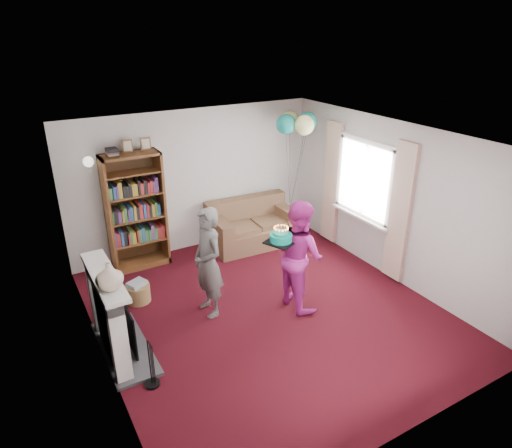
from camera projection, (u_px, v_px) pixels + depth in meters
ground at (268, 311)px, 6.55m from camera, size 5.00×5.00×0.00m
wall_back at (194, 180)px, 8.03m from camera, size 4.50×0.02×2.50m
wall_left at (93, 276)px, 5.01m from camera, size 0.02×5.00×2.50m
wall_right at (393, 202)px, 7.07m from camera, size 0.02×5.00×2.50m
ceiling at (270, 139)px, 5.53m from camera, size 4.50×5.00×0.01m
fireplace at (113, 318)px, 5.54m from camera, size 0.55×1.80×1.12m
window_bay at (363, 194)px, 7.54m from camera, size 0.14×2.02×2.20m
wall_sconce at (88, 162)px, 6.86m from camera, size 0.16×0.23×0.16m
bookcase at (135, 212)px, 7.46m from camera, size 0.92×0.42×2.16m
sofa at (252, 227)px, 8.46m from camera, size 1.58×0.84×0.84m
wicker_basket at (138, 292)px, 6.73m from camera, size 0.36×0.36×0.33m
person_striped at (208, 263)px, 6.23m from camera, size 0.41×0.60×1.58m
person_magenta at (299, 254)px, 6.42m from camera, size 0.62×0.79×1.61m
birthday_cake at (281, 238)px, 6.11m from camera, size 0.36×0.36×0.22m
balloons at (297, 123)px, 7.82m from camera, size 0.78×0.78×1.74m
mantel_vase at (109, 276)px, 4.94m from camera, size 0.39×0.39×0.31m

